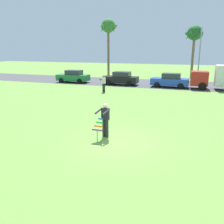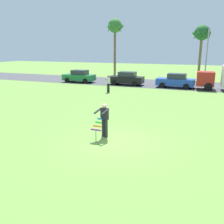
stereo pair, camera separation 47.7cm
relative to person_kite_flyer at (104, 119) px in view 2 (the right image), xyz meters
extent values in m
plane|color=olive|center=(0.72, -0.40, -0.95)|extent=(120.00, 120.00, 0.00)
cube|color=#424247|center=(0.72, 19.99, -0.95)|extent=(120.00, 8.00, 0.01)
cylinder|color=#26262B|center=(0.09, 0.00, -0.50)|extent=(0.16, 0.16, 0.90)
cylinder|color=#26262B|center=(-0.08, 0.04, -0.50)|extent=(0.16, 0.16, 0.90)
cube|color=black|center=(0.00, 0.02, 0.25)|extent=(0.40, 0.30, 0.60)
sphere|color=beige|center=(0.00, 0.02, 0.67)|extent=(0.22, 0.22, 0.22)
cylinder|color=black|center=(0.16, -0.27, 0.43)|extent=(0.23, 0.59, 0.24)
cylinder|color=black|center=(-0.27, -0.17, 0.43)|extent=(0.23, 0.59, 0.24)
cube|color=blue|center=(-0.14, -0.28, 0.06)|extent=(0.23, 0.15, 0.12)
cube|color=green|center=(-0.13, -0.44, -0.08)|extent=(0.33, 0.15, 0.12)
cube|color=orange|center=(-0.12, -0.60, -0.22)|extent=(0.42, 0.16, 0.12)
cube|color=purple|center=(-0.12, -0.76, -0.35)|extent=(0.52, 0.16, 0.12)
cylinder|color=green|center=(-0.12, -0.76, -0.65)|extent=(0.04, 0.04, 0.60)
cube|color=#1E7238|center=(-11.23, 17.59, -0.31)|extent=(4.25, 1.84, 0.76)
cube|color=#282D38|center=(-11.08, 17.59, 0.35)|extent=(2.06, 1.46, 0.60)
cylinder|color=black|center=(-12.51, 16.74, -0.63)|extent=(0.65, 0.24, 0.64)
cylinder|color=black|center=(-12.56, 18.35, -0.63)|extent=(0.65, 0.24, 0.64)
cylinder|color=black|center=(-9.90, 16.82, -0.63)|extent=(0.65, 0.24, 0.64)
cylinder|color=black|center=(-9.96, 18.44, -0.63)|extent=(0.65, 0.24, 0.64)
cube|color=black|center=(-4.68, 17.59, -0.31)|extent=(4.22, 1.75, 0.76)
cube|color=#282D38|center=(-4.53, 17.59, 0.35)|extent=(2.03, 1.42, 0.60)
cylinder|color=black|center=(-5.97, 16.76, -0.63)|extent=(0.64, 0.23, 0.64)
cylinder|color=black|center=(-5.99, 18.38, -0.63)|extent=(0.64, 0.23, 0.64)
cylinder|color=black|center=(-3.37, 16.80, -0.63)|extent=(0.64, 0.23, 0.64)
cylinder|color=black|center=(-3.39, 18.41, -0.63)|extent=(0.64, 0.23, 0.64)
cube|color=#2347B7|center=(1.21, 17.59, -0.31)|extent=(4.22, 1.76, 0.76)
cube|color=#282D38|center=(1.36, 17.59, 0.35)|extent=(2.04, 1.42, 0.60)
cylinder|color=black|center=(-0.10, 16.80, -0.63)|extent=(0.64, 0.23, 0.64)
cylinder|color=black|center=(-0.08, 18.41, -0.63)|extent=(0.64, 0.23, 0.64)
cylinder|color=black|center=(2.50, 16.76, -0.63)|extent=(0.64, 0.23, 0.64)
cylinder|color=black|center=(2.52, 18.38, -0.63)|extent=(0.64, 0.23, 0.64)
cube|color=#B2231E|center=(4.38, 17.48, 0.22)|extent=(1.87, 1.97, 1.50)
cylinder|color=black|center=(4.76, 16.57, -0.53)|extent=(0.85, 0.31, 0.84)
cylinder|color=black|center=(4.69, 18.41, -0.53)|extent=(0.85, 0.31, 0.84)
cylinder|color=brown|center=(-9.22, 25.63, 2.79)|extent=(0.36, 0.36, 7.48)
sphere|color=#387A33|center=(-9.22, 25.63, 6.73)|extent=(2.10, 2.10, 2.10)
cone|color=#387A33|center=(-8.27, 25.63, 6.28)|extent=(0.44, 1.56, 1.28)
cone|color=#387A33|center=(-8.93, 26.53, 6.28)|extent=(1.62, 0.90, 1.28)
cone|color=#387A33|center=(-9.99, 26.19, 6.28)|extent=(1.27, 1.52, 1.28)
cone|color=#387A33|center=(-9.99, 25.07, 6.28)|extent=(1.27, 1.52, 1.28)
cone|color=#387A33|center=(-8.93, 24.73, 6.28)|extent=(1.62, 0.90, 1.28)
cylinder|color=brown|center=(3.30, 26.97, 2.19)|extent=(0.36, 0.36, 6.27)
sphere|color=#236028|center=(3.30, 26.97, 5.52)|extent=(2.10, 2.10, 2.10)
cone|color=#236028|center=(4.25, 26.97, 5.07)|extent=(0.44, 1.56, 1.28)
cone|color=#236028|center=(3.59, 27.87, 5.07)|extent=(1.62, 0.90, 1.28)
cone|color=#236028|center=(2.53, 27.52, 5.07)|extent=(1.27, 1.52, 1.28)
cone|color=#236028|center=(2.53, 26.41, 5.07)|extent=(1.27, 1.52, 1.28)
cone|color=#236028|center=(3.59, 26.06, 5.07)|extent=(1.62, 0.90, 1.28)
cylinder|color=#9E9EA3|center=(4.20, 24.64, 2.55)|extent=(0.16, 0.16, 7.00)
cylinder|color=#9E9EA3|center=(4.20, 25.34, 5.95)|extent=(0.10, 1.40, 0.10)
cube|color=#4C4C51|center=(4.20, 25.99, 5.91)|extent=(0.24, 0.44, 0.16)
cylinder|color=#26262B|center=(-4.79, 11.97, -0.50)|extent=(0.16, 0.16, 0.90)
cylinder|color=#26262B|center=(-4.73, 12.14, -0.50)|extent=(0.16, 0.16, 0.90)
cube|color=silver|center=(-4.76, 12.06, 0.25)|extent=(0.32, 0.41, 0.60)
sphere|color=#9E7051|center=(-4.76, 12.06, 0.67)|extent=(0.22, 0.22, 0.22)
cylinder|color=silver|center=(-4.83, 11.83, 0.21)|extent=(0.09, 0.09, 0.58)
cylinder|color=silver|center=(-4.69, 12.28, 0.21)|extent=(0.09, 0.09, 0.58)
camera|label=1|loc=(4.13, -10.75, 3.39)|focal=38.78mm
camera|label=2|loc=(4.58, -10.58, 3.39)|focal=38.78mm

